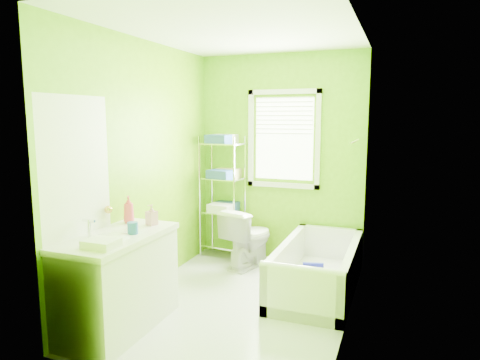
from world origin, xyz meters
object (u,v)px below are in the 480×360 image
at_px(vanity, 118,279).
at_px(wire_shelf_unit, 224,183).
at_px(toilet, 248,237).
at_px(bathtub, 317,275).

relative_size(vanity, wire_shelf_unit, 0.70).
height_order(toilet, vanity, vanity).
bearing_deg(toilet, vanity, 91.13).
relative_size(bathtub, wire_shelf_unit, 1.02).
height_order(toilet, wire_shelf_unit, wire_shelf_unit).
xyz_separation_m(toilet, vanity, (-0.51, -1.88, 0.08)).
bearing_deg(toilet, wire_shelf_unit, -14.89).
xyz_separation_m(bathtub, wire_shelf_unit, (-1.36, 0.70, 0.81)).
height_order(bathtub, toilet, toilet).
bearing_deg(bathtub, vanity, -135.16).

